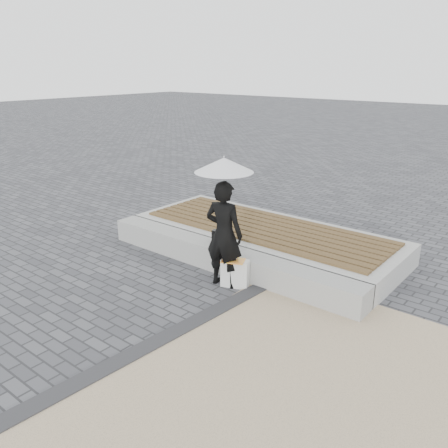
% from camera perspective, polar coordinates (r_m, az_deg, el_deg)
% --- Properties ---
extents(ground, '(80.00, 80.00, 0.00)m').
position_cam_1_polar(ground, '(6.87, -8.49, -9.76)').
color(ground, '#4C4C51').
rests_on(ground, ground).
extents(terrazzo_zone, '(5.00, 5.00, 0.02)m').
position_cam_1_polar(terrazzo_zone, '(4.96, 14.85, -22.91)').
color(terrazzo_zone, tan).
rests_on(terrazzo_zone, ground).
extents(edging_band, '(0.61, 5.20, 0.04)m').
position_cam_1_polar(edging_band, '(6.09, -7.09, -13.54)').
color(edging_band, '#2D2D2F').
rests_on(edging_band, ground).
extents(seating_ledge, '(5.00, 0.45, 0.40)m').
position_cam_1_polar(seating_ledge, '(7.83, 0.06, -4.20)').
color(seating_ledge, gray).
rests_on(seating_ledge, ground).
extents(timber_platform, '(5.00, 2.00, 0.40)m').
position_cam_1_polar(timber_platform, '(8.73, 5.02, -1.78)').
color(timber_platform, '#B0B0AA').
rests_on(timber_platform, ground).
extents(timber_decking, '(4.60, 1.60, 0.04)m').
position_cam_1_polar(timber_decking, '(8.65, 5.06, -0.42)').
color(timber_decking, brown).
rests_on(timber_decking, timber_platform).
extents(woman, '(0.67, 0.50, 1.67)m').
position_cam_1_polar(woman, '(7.07, 0.00, -1.27)').
color(woman, black).
rests_on(woman, ground).
extents(parasol, '(0.86, 0.86, 1.10)m').
position_cam_1_polar(parasol, '(6.78, 0.00, 7.22)').
color(parasol, '#A6A6AB').
rests_on(parasol, ground).
extents(handbag, '(0.31, 0.16, 0.21)m').
position_cam_1_polar(handbag, '(7.92, -0.42, -1.56)').
color(handbag, black).
rests_on(handbag, seating_ledge).
extents(canvas_tote, '(0.46, 0.31, 0.45)m').
position_cam_1_polar(canvas_tote, '(7.24, 1.36, -6.01)').
color(canvas_tote, silver).
rests_on(canvas_tote, ground).
extents(magazine, '(0.42, 0.37, 0.01)m').
position_cam_1_polar(magazine, '(7.11, 1.13, -4.47)').
color(magazine, '#DD4534').
rests_on(magazine, canvas_tote).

